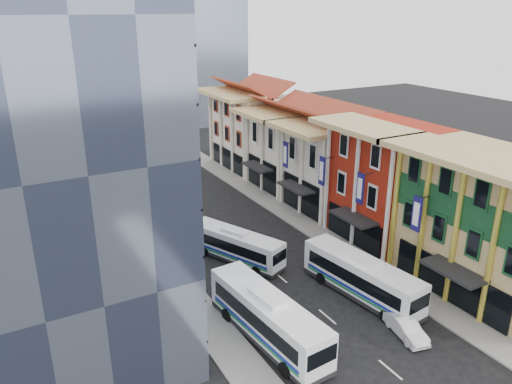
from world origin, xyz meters
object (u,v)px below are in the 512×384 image
bus_right (362,277)px  bus_left_near (268,317)px  bus_left_far (236,245)px  shophouse_tan (490,225)px  sedan_right (406,327)px  office_tower (49,125)px

bus_right → bus_left_near: bearing=179.9°
bus_left_far → bus_right: bus_right is taller
shophouse_tan → bus_left_far: 22.26m
bus_right → bus_left_far: bearing=113.0°
bus_left_far → sedan_right: 17.50m
shophouse_tan → bus_left_far: shophouse_tan is taller
shophouse_tan → bus_right: (-9.74, 4.12, -4.16)m
bus_left_far → sedan_right: size_ratio=2.42×
office_tower → bus_right: (21.26, -9.88, -13.16)m
sedan_right → office_tower: bearing=153.6°
office_tower → bus_left_far: (15.00, 0.85, -13.38)m
sedan_right → bus_right: bearing=94.6°
office_tower → bus_left_near: 20.66m
sedan_right → bus_left_far: bearing=119.7°
shophouse_tan → bus_right: bearing=157.1°
shophouse_tan → bus_left_far: bearing=137.1°
shophouse_tan → bus_right: 11.37m
bus_left_near → sedan_right: (9.10, -4.61, -1.22)m
bus_left_far → bus_left_near: bearing=-130.0°
bus_left_near → bus_left_far: bus_left_near is taller
bus_left_far → office_tower: bearing=159.6°
bus_left_far → sedan_right: bearing=-95.0°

